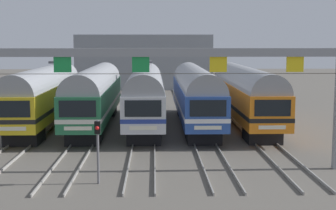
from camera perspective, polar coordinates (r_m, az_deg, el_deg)
The scene contains 10 objects.
ground_plane at distance 39.42m, azimuth -2.63°, elevation -2.48°, with size 160.00×160.00×0.00m, color #5B564F.
track_bed at distance 56.23m, azimuth -2.35°, elevation 0.61°, with size 17.64×70.00×0.15m.
commuter_train_yellow at distance 40.01m, azimuth -14.29°, elevation 1.33°, with size 2.88×18.06×5.05m.
commuter_train_green at distance 39.32m, azimuth -8.54°, elevation 1.37°, with size 2.88×18.06×4.77m.
commuter_train_silver at distance 39.05m, azimuth -2.66°, elevation 1.40°, with size 2.88×18.06×5.05m.
commuter_train_blue at distance 39.18m, azimuth 3.25°, elevation 1.42°, with size 2.88×18.06×4.77m.
commuter_train_orange at distance 39.73m, azimuth 9.06°, elevation 1.42°, with size 2.88×18.06×4.77m.
catenary_gantry at distance 25.38m, azimuth -3.20°, elevation 3.87°, with size 21.37×0.44×6.97m.
yard_signal_mast at distance 23.53m, azimuth -8.23°, elevation -4.04°, with size 0.28×0.35×3.11m.
maintenance_building at distance 72.46m, azimuth -2.77°, elevation 5.15°, with size 19.18×10.00×7.68m, color gray.
Camera 1 is at (0.68, -38.82, 6.86)m, focal length 52.10 mm.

